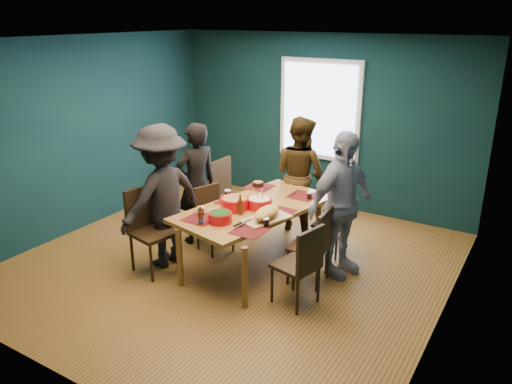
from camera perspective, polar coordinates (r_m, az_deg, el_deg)
room at (r=6.06m, az=-1.49°, el=4.50°), size 5.01×5.01×2.71m
dining_table at (r=6.06m, az=-0.13°, el=-2.31°), size 1.39×2.16×0.76m
chair_left_far at (r=7.09m, az=-3.28°, el=0.24°), size 0.47×0.47×1.03m
chair_left_mid at (r=6.55m, az=-5.14°, el=-2.42°), size 0.50×0.50×0.86m
chair_left_near at (r=6.12m, az=-12.19°, el=-3.48°), size 0.55×0.55×1.03m
chair_right_far at (r=6.45m, az=9.16°, el=-3.09°), size 0.38×0.38×0.84m
chair_right_mid at (r=5.71m, az=6.91°, el=-5.59°), size 0.44×0.44×0.92m
chair_right_near at (r=5.27m, az=5.33°, el=-7.81°), size 0.50×0.50×0.92m
person_far_left at (r=6.69m, az=-6.82°, el=0.97°), size 0.60×0.71×1.65m
person_back at (r=7.06m, az=5.06°, el=2.03°), size 0.94×0.82×1.65m
person_right at (r=5.85m, az=9.68°, el=-1.48°), size 0.73×1.11×1.75m
person_near_left at (r=6.12m, az=-10.71°, el=-0.50°), size 0.85×1.24×1.76m
bowl_salad at (r=5.95m, az=-2.46°, el=-1.24°), size 0.34×0.34×0.14m
bowl_dumpling at (r=5.97m, az=0.41°, el=-1.23°), size 0.30×0.30×0.28m
bowl_herbs at (r=5.59m, az=-4.13°, el=-2.85°), size 0.27×0.27×0.12m
cutting_board at (r=5.63m, az=1.21°, el=-2.55°), size 0.46×0.73×0.15m
small_bowl at (r=6.73m, az=0.23°, el=0.93°), size 0.16×0.16×0.06m
beer_bottle_a at (r=5.54m, az=-6.35°, el=-2.96°), size 0.06×0.06×0.22m
beer_bottle_b at (r=5.78m, az=-1.80°, el=-1.69°), size 0.06×0.06×0.24m
cola_glass_a at (r=5.80m, az=-6.32°, el=-2.12°), size 0.08×0.08×0.10m
cola_glass_b at (r=5.47m, az=1.15°, el=-3.44°), size 0.07×0.07×0.10m
cola_glass_c at (r=6.30m, az=6.12°, el=-0.39°), size 0.06×0.06×0.09m
cola_glass_d at (r=6.30m, az=-3.25°, el=-0.20°), size 0.08×0.08×0.11m
napkin_a at (r=5.89m, az=2.64°, el=-2.24°), size 0.16×0.16×0.00m
napkin_b at (r=5.93m, az=-4.59°, el=-2.13°), size 0.21×0.21×0.00m
napkin_c at (r=5.36m, az=-0.57°, el=-4.53°), size 0.18×0.18×0.00m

